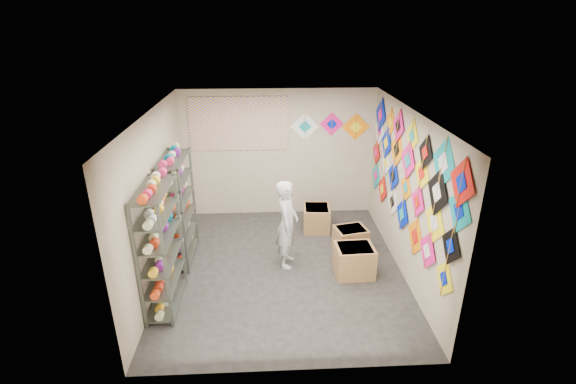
{
  "coord_description": "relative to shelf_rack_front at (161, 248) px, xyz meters",
  "views": [
    {
      "loc": [
        -0.23,
        -6.11,
        4.01
      ],
      "look_at": [
        0.1,
        0.3,
        1.3
      ],
      "focal_mm": 26.0,
      "sensor_mm": 36.0,
      "label": 1
    }
  ],
  "objects": [
    {
      "name": "carton_b",
      "position": [
        3.04,
        1.39,
        -0.72
      ],
      "size": [
        0.64,
        0.56,
        0.45
      ],
      "primitive_type": "cube",
      "rotation": [
        0.0,
        0.0,
        0.22
      ],
      "color": "#9D6F44",
      "rests_on": "ground"
    },
    {
      "name": "poster",
      "position": [
        0.98,
        3.08,
        1.05
      ],
      "size": [
        2.0,
        0.01,
        1.1
      ],
      "primitive_type": "cube",
      "color": "#9955B8",
      "rests_on": "room_walls"
    },
    {
      "name": "shelf_rack_front",
      "position": [
        0.0,
        0.0,
        0.0
      ],
      "size": [
        0.4,
        1.1,
        1.9
      ],
      "primitive_type": "cube",
      "color": "#4C5147",
      "rests_on": "ground"
    },
    {
      "name": "carton_a",
      "position": [
        2.96,
        0.62,
        -0.69
      ],
      "size": [
        0.65,
        0.55,
        0.52
      ],
      "primitive_type": "cube",
      "rotation": [
        0.0,
        0.0,
        0.05
      ],
      "color": "#9D6F44",
      "rests_on": "ground"
    },
    {
      "name": "room_walls",
      "position": [
        1.78,
        0.85,
        0.69
      ],
      "size": [
        4.5,
        4.5,
        4.5
      ],
      "color": "#B9A98D",
      "rests_on": "ground"
    },
    {
      "name": "string_spools",
      "position": [
        -0.0,
        0.65,
        0.1
      ],
      "size": [
        0.12,
        2.36,
        0.12
      ],
      "color": "#E82862",
      "rests_on": "ground"
    },
    {
      "name": "carton_c",
      "position": [
        2.51,
        2.24,
        -0.7
      ],
      "size": [
        0.56,
        0.61,
        0.5
      ],
      "primitive_type": "cube",
      "rotation": [
        0.0,
        0.0,
        -0.06
      ],
      "color": "#9D6F44",
      "rests_on": "ground"
    },
    {
      "name": "ground",
      "position": [
        1.78,
        0.85,
        -0.95
      ],
      "size": [
        4.5,
        4.5,
        0.0
      ],
      "primitive_type": "plane",
      "color": "#262421"
    },
    {
      "name": "kite_wall_display",
      "position": [
        3.76,
        0.83,
        0.73
      ],
      "size": [
        0.05,
        4.3,
        2.06
      ],
      "color": "yellow",
      "rests_on": "room_walls"
    },
    {
      "name": "shopkeeper",
      "position": [
        1.86,
        1.0,
        -0.17
      ],
      "size": [
        0.69,
        0.55,
        1.56
      ],
      "primitive_type": "imported",
      "rotation": [
        0.0,
        0.0,
        1.41
      ],
      "color": "silver",
      "rests_on": "ground"
    },
    {
      "name": "shelf_rack_back",
      "position": [
        0.0,
        1.3,
        0.0
      ],
      "size": [
        0.4,
        1.1,
        1.9
      ],
      "primitive_type": "cube",
      "color": "#4C5147",
      "rests_on": "ground"
    },
    {
      "name": "back_wall_kites",
      "position": [
        2.86,
        3.09,
        0.98
      ],
      "size": [
        1.63,
        0.02,
        0.61
      ],
      "color": "white",
      "rests_on": "room_walls"
    }
  ]
}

